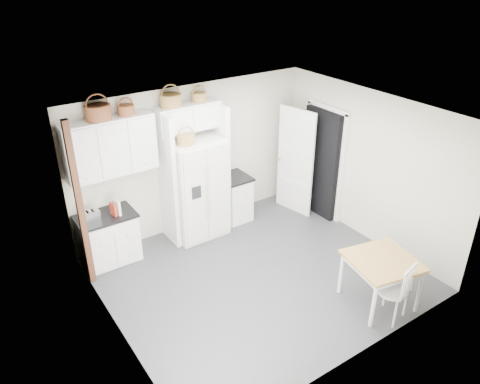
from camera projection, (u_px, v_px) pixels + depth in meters
floor at (259, 275)px, 7.35m from camera, size 4.50×4.50×0.00m
ceiling at (263, 117)px, 6.16m from camera, size 4.50×4.50×0.00m
wall_back at (193, 158)px, 8.23m from camera, size 4.50×0.00×4.50m
wall_left at (110, 253)px, 5.64m from camera, size 0.00×4.00×4.00m
wall_right at (368, 167)px, 7.88m from camera, size 0.00×4.00×4.00m
refrigerator at (196, 188)px, 8.09m from camera, size 0.92×0.74×1.78m
base_cab_left at (109, 239)px, 7.54m from camera, size 0.88×0.55×0.81m
base_cab_right at (235, 198)px, 8.75m from camera, size 0.47×0.57×0.83m
dining_table at (379, 281)px, 6.64m from camera, size 1.05×1.05×0.74m
windsor_chair at (392, 290)px, 6.33m from camera, size 0.53×0.50×0.92m
counter_left at (105, 216)px, 7.34m from camera, size 0.92×0.59×0.04m
counter_right at (235, 177)px, 8.55m from camera, size 0.51×0.61×0.04m
toaster at (91, 216)px, 7.12m from camera, size 0.28×0.17×0.18m
cookbook_red at (113, 210)px, 7.28m from camera, size 0.06×0.15×0.21m
cookbook_cream at (117, 207)px, 7.30m from camera, size 0.07×0.18×0.26m
basket_upper_b at (98, 112)px, 6.77m from camera, size 0.38×0.38×0.22m
basket_upper_c at (126, 110)px, 6.99m from camera, size 0.26×0.26×0.15m
basket_bridge_a at (171, 100)px, 7.35m from camera, size 0.35×0.35×0.20m
basket_bridge_b at (199, 97)px, 7.62m from camera, size 0.26×0.26×0.15m
basket_fridge_a at (186, 139)px, 7.47m from camera, size 0.30×0.30×0.16m
upper_cabinet at (110, 147)px, 7.08m from camera, size 1.40×0.34×0.90m
bridge_cabinet at (188, 117)px, 7.65m from camera, size 1.12×0.34×0.45m
fridge_panel_left at (168, 181)px, 7.75m from camera, size 0.08×0.60×2.30m
fridge_panel_right at (220, 167)px, 8.25m from camera, size 0.08×0.60×2.30m
trim_post at (80, 207)px, 6.65m from camera, size 0.09×0.09×2.60m
doorway_void at (322, 163)px, 8.69m from camera, size 0.18×0.85×2.05m
door_slab at (295, 162)px, 8.76m from camera, size 0.21×0.79×2.05m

